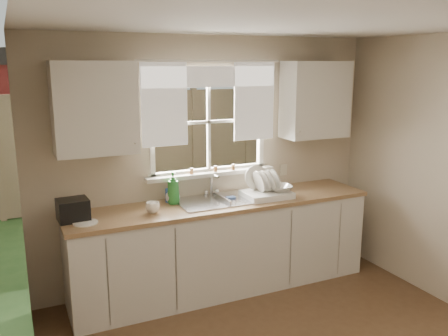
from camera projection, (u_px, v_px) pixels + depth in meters
name	position (u px, v px, depth m)	size (l,w,h in m)	color
room_walls	(338.00, 223.00, 3.01)	(3.62, 4.02, 2.50)	beige
ceiling	(342.00, 16.00, 2.79)	(3.60, 4.00, 0.02)	silver
window	(209.00, 138.00, 4.78)	(1.38, 0.16, 1.06)	white
curtains	(211.00, 94.00, 4.64)	(1.50, 0.03, 0.81)	white
base_cabinets	(223.00, 247.00, 4.72)	(3.00, 0.62, 0.87)	silver
countertop	(223.00, 203.00, 4.63)	(3.04, 0.65, 0.04)	#98734C
upper_cabinet_left	(94.00, 108.00, 4.07)	(0.70, 0.33, 0.80)	silver
upper_cabinet_right	(315.00, 100.00, 5.02)	(0.70, 0.33, 0.80)	silver
wall_outlet	(284.00, 170.00, 5.22)	(0.08, 0.01, 0.12)	beige
sill_jars	(214.00, 169.00, 4.80)	(0.50, 0.04, 0.06)	brown
backyard	(117.00, 5.00, 10.27)	(20.00, 10.00, 6.13)	#335421
sink	(221.00, 208.00, 4.67)	(0.88, 0.52, 0.40)	#B7B7BC
dish_rack	(266.00, 191.00, 4.75)	(0.47, 0.36, 0.31)	white
bowl	(280.00, 188.00, 4.76)	(0.24, 0.24, 0.06)	beige
soap_bottle_a	(173.00, 188.00, 4.51)	(0.12, 0.12, 0.31)	#2C8935
soap_bottle_b	(172.00, 192.00, 4.56)	(0.09, 0.10, 0.21)	#3268BE
soap_bottle_c	(173.00, 194.00, 4.55)	(0.14, 0.14, 0.18)	#F2E6C7
saucer	(85.00, 223.00, 3.99)	(0.21, 0.21, 0.01)	white
cup	(153.00, 208.00, 4.26)	(0.13, 0.13, 0.10)	white
black_appliance	(73.00, 210.00, 4.05)	(0.26, 0.22, 0.19)	black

